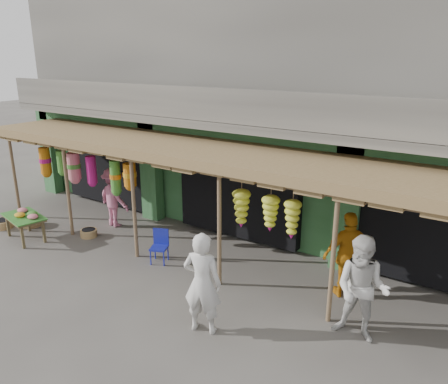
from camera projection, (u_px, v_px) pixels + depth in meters
The scene contains 12 objects.
ground at pixel (189, 269), 10.32m from camera, with size 80.00×80.00×0.00m, color #514C47.
building at pixel (286, 105), 13.16m from camera, with size 16.40×6.80×7.00m.
awning at pixel (203, 155), 10.25m from camera, with size 14.00×2.70×2.79m.
flower_table at pixel (25, 217), 11.77m from camera, with size 1.47×1.06×0.80m.
blue_chair at pixel (160, 244), 10.57m from camera, with size 0.51×0.51×0.81m.
basket_left at pixel (32, 222), 12.85m from camera, with size 0.54×0.54×0.22m, color olive.
basket_mid at pixel (2, 224), 12.73m from camera, with size 0.60×0.60×0.23m, color #A17048.
basket_right at pixel (89, 233), 12.10m from camera, with size 0.45×0.45×0.21m, color olive.
person_front at pixel (202, 283), 7.75m from camera, with size 0.70×0.46×1.93m, color silver.
person_right at pixel (362, 289), 7.54m from camera, with size 0.94×0.74×1.94m, color beige.
person_vendor at pixel (349, 255), 8.94m from camera, with size 1.08×0.45×1.84m, color #BF7411.
person_shopper at pixel (114, 197), 12.67m from camera, with size 1.13×0.65×1.75m, color #C06584.
Camera 1 is at (5.83, -7.28, 4.86)m, focal length 35.00 mm.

